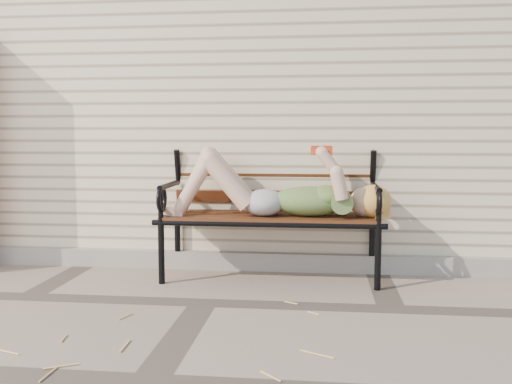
# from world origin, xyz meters

# --- Properties ---
(ground) EXTENTS (80.00, 80.00, 0.00)m
(ground) POSITION_xyz_m (0.00, 0.00, 0.00)
(ground) COLOR gray
(ground) RESTS_ON ground
(house_wall) EXTENTS (8.00, 4.00, 3.00)m
(house_wall) POSITION_xyz_m (0.00, 3.00, 1.50)
(house_wall) COLOR beige
(house_wall) RESTS_ON ground
(foundation_strip) EXTENTS (8.00, 0.10, 0.15)m
(foundation_strip) POSITION_xyz_m (0.00, 0.97, 0.07)
(foundation_strip) COLOR #9E998F
(foundation_strip) RESTS_ON ground
(garden_bench) EXTENTS (1.84, 0.73, 1.19)m
(garden_bench) POSITION_xyz_m (0.39, 0.82, 0.67)
(garden_bench) COLOR black
(garden_bench) RESTS_ON ground
(reading_woman) EXTENTS (1.73, 0.39, 0.55)m
(reading_woman) POSITION_xyz_m (0.40, 0.67, 0.71)
(reading_woman) COLOR #0A4349
(reading_woman) RESTS_ON ground
(straw_scatter) EXTENTS (2.41, 1.74, 0.01)m
(straw_scatter) POSITION_xyz_m (-0.77, -0.75, 0.01)
(straw_scatter) COLOR #E8C571
(straw_scatter) RESTS_ON ground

